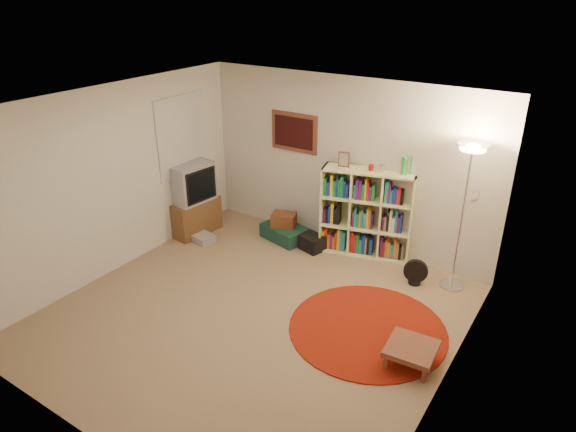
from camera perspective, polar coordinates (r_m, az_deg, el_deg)
name	(u,v)px	position (r m, az deg, el deg)	size (l,w,h in m)	color
room	(249,217)	(5.72, -4.31, -0.13)	(4.54, 4.54, 2.54)	#937656
bookshelf	(365,214)	(7.39, 8.58, 0.23)	(1.34, 0.68, 1.55)	#F9FFAA
floor_lamp	(469,170)	(6.45, 19.51, 4.79)	(0.46, 0.46, 1.94)	silver
floor_fan	(416,272)	(6.95, 13.99, -6.08)	(0.32, 0.21, 0.36)	black
tv_stand	(191,199)	(8.13, -10.74, 1.85)	(0.63, 0.84, 1.14)	brown
dvd_box	(204,238)	(7.98, -9.36, -2.44)	(0.36, 0.32, 0.11)	#A2A1A6
suitcase	(285,232)	(7.92, -0.38, -1.85)	(0.77, 0.59, 0.22)	#14372C
wicker_basket	(284,220)	(7.84, -0.46, -0.41)	(0.42, 0.35, 0.20)	#5A2C16
duffel_bag	(312,243)	(7.62, 2.73, -2.98)	(0.39, 0.35, 0.23)	black
paper_towel	(329,238)	(7.72, 4.54, -2.49)	(0.15, 0.15, 0.26)	silver
red_rug	(367,329)	(6.11, 8.82, -12.27)	(1.81, 1.81, 0.02)	maroon
side_table	(411,349)	(5.62, 13.55, -14.18)	(0.53, 0.53, 0.23)	#5E2C20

